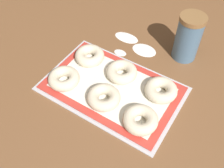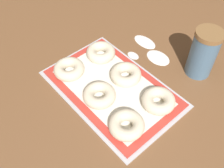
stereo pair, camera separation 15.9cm
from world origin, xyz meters
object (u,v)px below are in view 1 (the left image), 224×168
Objects in this scene: baking_tray at (112,89)px; bagel_front_center at (104,97)px; bagel_back_center at (121,72)px; bagel_front_right at (140,120)px; bagel_back_left at (90,56)px; bagel_back_right at (161,90)px; flour_canister at (188,37)px; bagel_front_left at (64,79)px.

bagel_front_center is (0.01, -0.06, 0.03)m from baking_tray.
baking_tray is at bearing -86.82° from bagel_back_center.
bagel_front_right is 0.21m from bagel_back_center.
bagel_back_left reaches higher than baking_tray.
bagel_front_center and bagel_front_right have the same top height.
bagel_back_right is (0.00, 0.14, 0.00)m from bagel_front_right.
bagel_front_right is at bearing -26.21° from bagel_back_left.
bagel_back_right is 0.61× the size of flour_canister.
bagel_front_right is at bearing -4.43° from bagel_front_center.
bagel_front_left is 0.61× the size of flour_canister.
baking_tray is at bearing -26.19° from bagel_back_left.
bagel_front_left is at bearing 179.09° from bagel_front_right.
bagel_back_center is (-0.01, 0.13, 0.00)m from bagel_front_center.
bagel_back_center and bagel_back_right have the same top height.
bagel_back_left is at bearing 138.84° from bagel_front_center.
bagel_front_right and bagel_back_right have the same top height.
bagel_back_center is 0.28m from flour_canister.
bagel_back_left is at bearing -142.22° from flour_canister.
bagel_back_right is (0.30, -0.01, 0.00)m from bagel_back_left.
bagel_front_center is at bearing -84.70° from bagel_back_center.
bagel_front_left is 0.14m from bagel_back_left.
bagel_back_left is (-0.29, 0.14, 0.00)m from bagel_front_right.
baking_tray is at bearing -115.75° from flour_canister.
bagel_back_center is at bearing 95.30° from bagel_front_center.
flour_canister reaches higher than bagel_front_center.
bagel_front_center is at bearing -138.25° from bagel_back_right.
flour_canister is (0.29, 0.36, 0.06)m from bagel_front_left.
bagel_back_left is at bearing 153.79° from bagel_front_right.
flour_canister reaches higher than bagel_back_center.
bagel_front_center is 1.00× the size of bagel_back_center.
bagel_front_left is 0.33m from bagel_back_right.
bagel_front_left is 1.00× the size of bagel_front_center.
bagel_front_right is at bearing -26.23° from baking_tray.
bagel_front_center is at bearing 2.17° from bagel_front_left.
bagel_front_left and bagel_back_left have the same top height.
baking_tray is at bearing 97.48° from bagel_front_center.
bagel_back_left is (-0.14, 0.07, 0.03)m from baking_tray.
bagel_front_left and bagel_front_center have the same top height.
flour_canister is at bearing 91.24° from bagel_front_right.
bagel_front_right is 0.37m from flour_canister.
bagel_back_left is at bearing 177.34° from bagel_back_center.
bagel_back_center is at bearing 41.70° from bagel_front_left.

